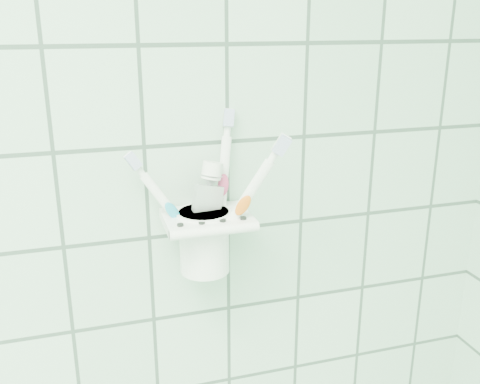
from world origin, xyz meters
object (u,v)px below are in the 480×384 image
Objects in this scene: toothpaste_tube at (197,209)px; holder_bracket at (207,220)px; toothbrush_blue at (215,189)px; toothbrush_orange at (199,193)px; cup at (204,238)px; toothbrush_pink at (212,198)px.

holder_bracket is at bearing -6.57° from toothpaste_tube.
toothpaste_tube is (-0.03, -0.00, -0.02)m from toothbrush_blue.
toothbrush_orange reaches higher than toothbrush_blue.
holder_bracket is 0.04m from toothbrush_blue.
holder_bracket is 0.04m from toothbrush_orange.
toothbrush_blue is at bearing 0.73° from cup.
toothbrush_pink is at bearing -27.76° from cup.
toothbrush_pink is 0.89× the size of toothbrush_orange.
toothbrush_orange is (-0.03, -0.01, 0.00)m from toothbrush_blue.
toothpaste_tube is at bearing 106.62° from toothbrush_orange.
toothbrush_orange is 0.03m from toothpaste_tube.
toothbrush_orange is at bearing -136.42° from holder_bracket.
cup is at bearing 136.96° from toothbrush_pink.
holder_bracket is 0.55× the size of toothbrush_orange.
toothbrush_pink reaches higher than toothpaste_tube.
cup is 0.07m from toothbrush_blue.
holder_bracket is 0.03m from cup.
holder_bracket is at bearing 55.08° from toothbrush_orange.
toothbrush_blue is (0.01, 0.01, 0.01)m from toothbrush_pink.
toothpaste_tube is (-0.00, 0.01, -0.02)m from toothbrush_orange.
toothbrush_pink is at bearing -125.97° from toothbrush_blue.
toothbrush_blue reaches higher than cup.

